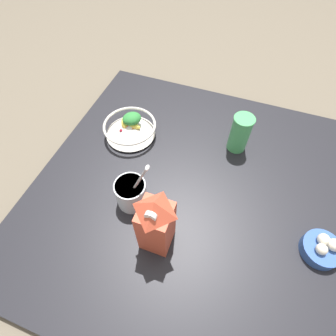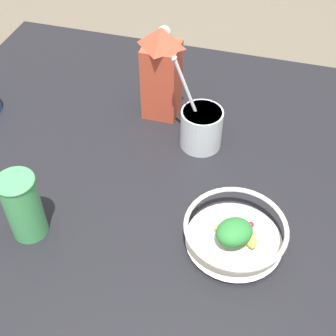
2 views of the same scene
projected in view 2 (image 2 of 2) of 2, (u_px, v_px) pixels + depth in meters
name	position (u px, v px, depth m)	size (l,w,h in m)	color
ground_plane	(120.00, 169.00, 1.16)	(6.00, 6.00, 0.00)	#665B4C
countertop	(120.00, 164.00, 1.15)	(1.10, 1.10, 0.03)	black
fruit_bowl	(235.00, 233.00, 0.94)	(0.21, 0.21, 0.09)	silver
milk_carton	(162.00, 72.00, 1.18)	(0.09, 0.09, 0.25)	#CC4C33
yogurt_tub	(201.00, 126.00, 1.14)	(0.13, 0.10, 0.24)	silver
drinking_cup	(23.00, 206.00, 0.93)	(0.08, 0.08, 0.16)	#4CB266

